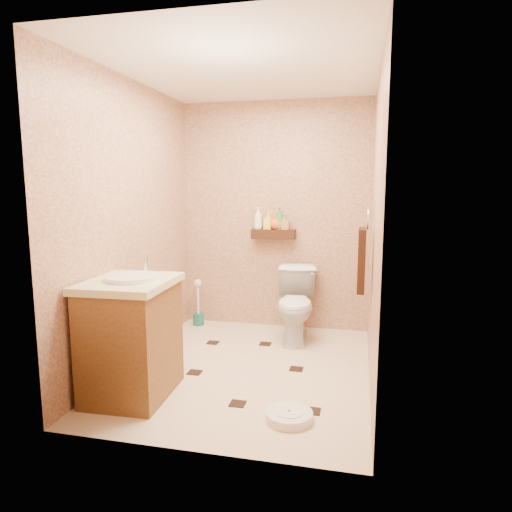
# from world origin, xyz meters

# --- Properties ---
(ground) EXTENTS (2.50, 2.50, 0.00)m
(ground) POSITION_xyz_m (0.00, 0.00, 0.00)
(ground) COLOR beige
(ground) RESTS_ON ground
(wall_back) EXTENTS (2.00, 0.04, 2.40)m
(wall_back) POSITION_xyz_m (0.00, 1.25, 1.20)
(wall_back) COLOR tan
(wall_back) RESTS_ON ground
(wall_front) EXTENTS (2.00, 0.04, 2.40)m
(wall_front) POSITION_xyz_m (0.00, -1.25, 1.20)
(wall_front) COLOR tan
(wall_front) RESTS_ON ground
(wall_left) EXTENTS (0.04, 2.50, 2.40)m
(wall_left) POSITION_xyz_m (-1.00, 0.00, 1.20)
(wall_left) COLOR tan
(wall_left) RESTS_ON ground
(wall_right) EXTENTS (0.04, 2.50, 2.40)m
(wall_right) POSITION_xyz_m (1.00, 0.00, 1.20)
(wall_right) COLOR tan
(wall_right) RESTS_ON ground
(ceiling) EXTENTS (2.00, 2.50, 0.02)m
(ceiling) POSITION_xyz_m (0.00, 0.00, 2.40)
(ceiling) COLOR white
(ceiling) RESTS_ON wall_back
(wall_shelf) EXTENTS (0.46, 0.14, 0.10)m
(wall_shelf) POSITION_xyz_m (0.00, 1.17, 1.02)
(wall_shelf) COLOR #3D1C10
(wall_shelf) RESTS_ON wall_back
(floor_accents) EXTENTS (1.20, 1.36, 0.01)m
(floor_accents) POSITION_xyz_m (0.04, -0.03, 0.00)
(floor_accents) COLOR black
(floor_accents) RESTS_ON ground
(toilet) EXTENTS (0.47, 0.73, 0.71)m
(toilet) POSITION_xyz_m (0.30, 0.83, 0.36)
(toilet) COLOR white
(toilet) RESTS_ON ground
(vanity) EXTENTS (0.61, 0.73, 1.00)m
(vanity) POSITION_xyz_m (-0.70, -0.65, 0.44)
(vanity) COLOR brown
(vanity) RESTS_ON ground
(bathroom_scale) EXTENTS (0.40, 0.40, 0.06)m
(bathroom_scale) POSITION_xyz_m (0.48, -0.77, 0.03)
(bathroom_scale) COLOR white
(bathroom_scale) RESTS_ON ground
(toilet_brush) EXTENTS (0.12, 0.12, 0.51)m
(toilet_brush) POSITION_xyz_m (-0.82, 1.07, 0.18)
(toilet_brush) COLOR #18615A
(toilet_brush) RESTS_ON ground
(towel_ring) EXTENTS (0.12, 0.30, 0.76)m
(towel_ring) POSITION_xyz_m (0.91, 0.25, 0.95)
(towel_ring) COLOR silver
(towel_ring) RESTS_ON wall_right
(toilet_paper) EXTENTS (0.12, 0.11, 0.12)m
(toilet_paper) POSITION_xyz_m (-0.94, 0.65, 0.60)
(toilet_paper) COLOR white
(toilet_paper) RESTS_ON wall_left
(bottle_a) EXTENTS (0.11, 0.11, 0.23)m
(bottle_a) POSITION_xyz_m (-0.17, 1.17, 1.19)
(bottle_a) COLOR white
(bottle_a) RESTS_ON wall_shelf
(bottle_b) EXTENTS (0.10, 0.10, 0.18)m
(bottle_b) POSITION_xyz_m (-0.06, 1.17, 1.16)
(bottle_b) COLOR yellow
(bottle_b) RESTS_ON wall_shelf
(bottle_c) EXTENTS (0.18, 0.18, 0.16)m
(bottle_c) POSITION_xyz_m (0.03, 1.17, 1.15)
(bottle_c) COLOR #F6561D
(bottle_c) RESTS_ON wall_shelf
(bottle_d) EXTENTS (0.12, 0.12, 0.23)m
(bottle_d) POSITION_xyz_m (0.06, 1.17, 1.19)
(bottle_d) COLOR green
(bottle_d) RESTS_ON wall_shelf
(bottle_e) EXTENTS (0.10, 0.10, 0.17)m
(bottle_e) POSITION_xyz_m (0.11, 1.17, 1.15)
(bottle_e) COLOR #C78442
(bottle_e) RESTS_ON wall_shelf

